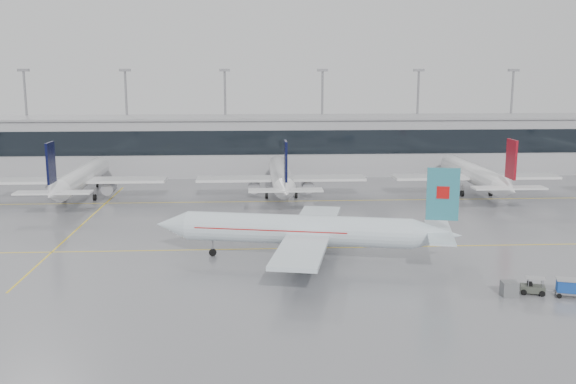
{
  "coord_description": "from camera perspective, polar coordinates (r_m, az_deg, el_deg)",
  "views": [
    {
      "loc": [
        -5.14,
        -78.11,
        21.98
      ],
      "look_at": [
        0.0,
        12.0,
        5.0
      ],
      "focal_mm": 40.0,
      "sensor_mm": 36.0,
      "label": 1
    }
  ],
  "objects": [
    {
      "name": "terminal",
      "position": [
        141.11,
        -1.16,
        4.15
      ],
      "size": [
        180.0,
        15.0,
        12.0
      ],
      "primitive_type": "cube",
      "color": "#9B9B9F",
      "rests_on": "ground"
    },
    {
      "name": "air_canada_jet",
      "position": [
        75.37,
        1.79,
        -3.45
      ],
      "size": [
        36.18,
        29.28,
        11.42
      ],
      "rotation": [
        0.0,
        0.0,
        2.93
      ],
      "color": "silver",
      "rests_on": "ground"
    },
    {
      "name": "terminal_roof",
      "position": [
        140.55,
        -1.17,
        6.66
      ],
      "size": [
        182.0,
        16.0,
        0.4
      ],
      "primitive_type": "cube",
      "color": "gray",
      "rests_on": "ground"
    },
    {
      "name": "taxi_line_main",
      "position": [
        81.31,
        0.48,
        -5.03
      ],
      "size": [
        120.0,
        0.25,
        0.01
      ],
      "primitive_type": "cube",
      "color": "yellow",
      "rests_on": "ground"
    },
    {
      "name": "terminal_glass",
      "position": [
        133.45,
        -1.04,
        4.42
      ],
      "size": [
        180.0,
        0.2,
        5.0
      ],
      "primitive_type": "cube",
      "color": "black",
      "rests_on": "ground"
    },
    {
      "name": "parked_jet_c",
      "position": [
        113.4,
        -0.62,
        1.38
      ],
      "size": [
        29.64,
        36.96,
        11.72
      ],
      "rotation": [
        0.0,
        0.0,
        1.57
      ],
      "color": "white",
      "rests_on": "ground"
    },
    {
      "name": "ground",
      "position": [
        81.31,
        0.48,
        -5.03
      ],
      "size": [
        320.0,
        320.0,
        0.0
      ],
      "primitive_type": "plane",
      "color": "gray",
      "rests_on": "ground"
    },
    {
      "name": "gse_unit",
      "position": [
        68.06,
        19.06,
        -8.13
      ],
      "size": [
        1.54,
        1.44,
        1.49
      ],
      "primitive_type": "cube",
      "rotation": [
        0.0,
        0.0,
        -0.04
      ],
      "color": "slate",
      "rests_on": "ground"
    },
    {
      "name": "parked_jet_b",
      "position": [
        117.15,
        -17.99,
        1.16
      ],
      "size": [
        29.64,
        36.96,
        11.72
      ],
      "rotation": [
        0.0,
        0.0,
        1.57
      ],
      "color": "white",
      "rests_on": "ground"
    },
    {
      "name": "light_masts",
      "position": [
        146.46,
        -1.26,
        7.27
      ],
      "size": [
        156.4,
        1.0,
        22.6
      ],
      "color": "gray",
      "rests_on": "ground"
    },
    {
      "name": "taxi_line_cross",
      "position": [
        98.85,
        -17.76,
        -2.71
      ],
      "size": [
        0.25,
        60.0,
        0.01
      ],
      "primitive_type": "cube",
      "color": "yellow",
      "rests_on": "ground"
    },
    {
      "name": "baggage_tug",
      "position": [
        69.54,
        20.91,
        -7.98
      ],
      "size": [
        3.56,
        2.1,
        1.7
      ],
      "rotation": [
        0.0,
        0.0,
        -0.31
      ],
      "color": "#3E423A",
      "rests_on": "ground"
    },
    {
      "name": "parked_jet_d",
      "position": [
        120.19,
        16.29,
        1.48
      ],
      "size": [
        29.64,
        36.96,
        11.72
      ],
      "rotation": [
        0.0,
        0.0,
        1.57
      ],
      "color": "white",
      "rests_on": "ground"
    },
    {
      "name": "baggage_cart",
      "position": [
        69.93,
        23.89,
        -7.7
      ],
      "size": [
        3.27,
        2.43,
        1.81
      ],
      "rotation": [
        0.0,
        0.0,
        -0.31
      ],
      "color": "gray",
      "rests_on": "ground"
    },
    {
      "name": "taxi_line_north",
      "position": [
        110.44,
        -0.53,
        -0.82
      ],
      "size": [
        120.0,
        0.25,
        0.01
      ],
      "primitive_type": "cube",
      "color": "yellow",
      "rests_on": "ground"
    }
  ]
}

